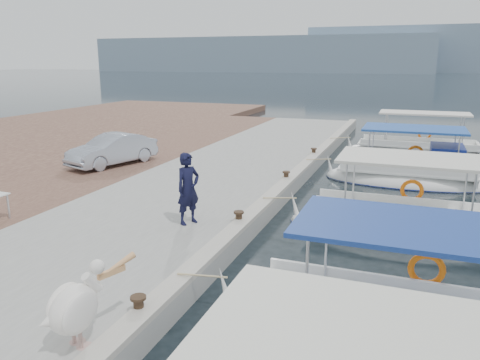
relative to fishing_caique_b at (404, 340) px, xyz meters
name	(u,v)px	position (x,y,z in m)	size (l,w,h in m)	color
ground	(231,263)	(-4.04, 2.14, -0.12)	(400.00, 400.00, 0.00)	black
concrete_quay	(204,190)	(-7.04, 7.14, 0.13)	(6.00, 40.00, 0.50)	gray
quay_curb	(278,189)	(-4.26, 7.14, 0.44)	(0.44, 40.00, 0.12)	#AAA497
cobblestone_strip	(89,178)	(-12.04, 7.14, 0.13)	(4.00, 40.00, 0.50)	brown
fishing_caique_b	(404,340)	(0.00, 0.00, 0.00)	(6.90, 2.42, 2.83)	white
fishing_caique_c	(398,229)	(-0.32, 5.67, 0.00)	(6.25, 2.51, 2.83)	white
fishing_caique_d	(408,178)	(-0.15, 11.82, 0.07)	(6.38, 2.58, 2.83)	white
fishing_caique_e	(417,153)	(0.17, 17.88, 0.00)	(7.25, 2.10, 2.83)	white
mooring_bollards	(239,216)	(-4.39, 3.64, 0.57)	(0.28, 20.28, 0.33)	black
pelican	(76,306)	(-4.75, -2.47, 1.03)	(0.86, 1.65, 1.28)	tan
fisherman	(188,189)	(-5.65, 3.16, 1.35)	(0.71, 0.46, 1.94)	black
parked_car	(113,150)	(-11.93, 8.66, 1.02)	(1.36, 3.91, 1.29)	#A7AEBF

